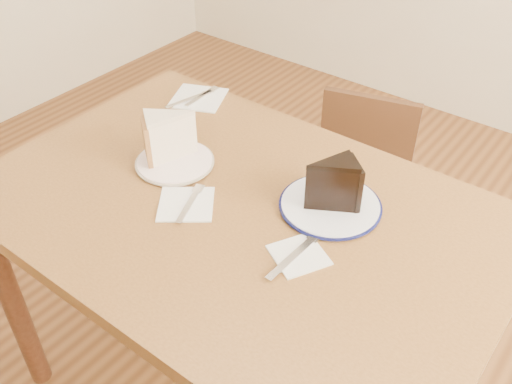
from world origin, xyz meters
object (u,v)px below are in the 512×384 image
object	(u,v)px
chair_far	(353,200)
carrot_cake	(173,137)
chocolate_cake	(329,187)
plate_navy	(330,206)
table	(238,237)
plate_cream	(175,162)

from	to	relation	value
chair_far	carrot_cake	distance (m)	0.71
carrot_cake	chocolate_cake	xyz separation A→B (m)	(0.41, 0.06, -0.00)
chair_far	plate_navy	distance (m)	0.59
chair_far	plate_navy	bearing A→B (deg)	93.62
table	chocolate_cake	world-z (taller)	chocolate_cake
table	chair_far	xyz separation A→B (m)	(0.02, 0.57, -0.25)
chair_far	plate_cream	bearing A→B (deg)	50.42
chair_far	carrot_cake	xyz separation A→B (m)	(-0.26, -0.52, 0.41)
plate_cream	chair_far	bearing A→B (deg)	66.07
chair_far	chocolate_cake	bearing A→B (deg)	92.87
table	plate_navy	xyz separation A→B (m)	(0.17, 0.12, 0.10)
plate_cream	carrot_cake	distance (m)	0.06
plate_navy	plate_cream	bearing A→B (deg)	-167.12
table	chocolate_cake	size ratio (longest dim) A/B	11.15
table	plate_cream	xyz separation A→B (m)	(-0.22, 0.03, 0.10)
table	plate_navy	bearing A→B (deg)	35.48
chair_far	chocolate_cake	xyz separation A→B (m)	(0.15, -0.46, 0.41)
chair_far	carrot_cake	bearing A→B (deg)	48.22
table	plate_cream	size ratio (longest dim) A/B	6.40
chair_far	chocolate_cake	distance (m)	0.64
plate_navy	carrot_cake	xyz separation A→B (m)	(-0.41, -0.07, 0.06)
plate_navy	carrot_cake	bearing A→B (deg)	-169.92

